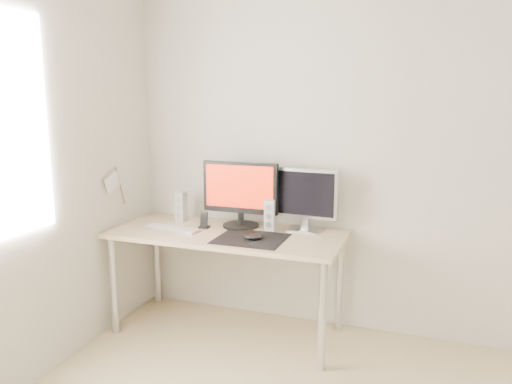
# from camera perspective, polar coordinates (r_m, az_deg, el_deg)

# --- Properties ---
(wall_back) EXTENTS (3.50, 0.00, 3.50)m
(wall_back) POSITION_cam_1_polar(r_m,az_deg,el_deg) (3.47, 13.35, 4.00)
(wall_back) COLOR silver
(wall_back) RESTS_ON ground
(mousepad) EXTENTS (0.45, 0.40, 0.00)m
(mousepad) POSITION_cam_1_polar(r_m,az_deg,el_deg) (3.28, -0.57, -5.34)
(mousepad) COLOR black
(mousepad) RESTS_ON desk
(mouse) EXTENTS (0.12, 0.07, 0.04)m
(mouse) POSITION_cam_1_polar(r_m,az_deg,el_deg) (3.24, -0.42, -5.12)
(mouse) COLOR black
(mouse) RESTS_ON mousepad
(desk) EXTENTS (1.60, 0.70, 0.73)m
(desk) POSITION_cam_1_polar(r_m,az_deg,el_deg) (3.47, -3.33, -5.82)
(desk) COLOR #D1B587
(desk) RESTS_ON ground
(main_monitor) EXTENTS (0.55, 0.26, 0.47)m
(main_monitor) POSITION_cam_1_polar(r_m,az_deg,el_deg) (3.52, -1.81, 0.00)
(main_monitor) COLOR black
(main_monitor) RESTS_ON desk
(second_monitor) EXTENTS (0.45, 0.18, 0.43)m
(second_monitor) POSITION_cam_1_polar(r_m,az_deg,el_deg) (3.43, 5.72, -0.55)
(second_monitor) COLOR silver
(second_monitor) RESTS_ON desk
(speaker_left) EXTENTS (0.07, 0.08, 0.22)m
(speaker_left) POSITION_cam_1_polar(r_m,az_deg,el_deg) (3.76, -8.58, -1.66)
(speaker_left) COLOR silver
(speaker_left) RESTS_ON desk
(speaker_right) EXTENTS (0.07, 0.08, 0.22)m
(speaker_right) POSITION_cam_1_polar(r_m,az_deg,el_deg) (3.46, 1.67, -2.65)
(speaker_right) COLOR white
(speaker_right) RESTS_ON desk
(keyboard) EXTENTS (0.43, 0.18, 0.02)m
(keyboard) POSITION_cam_1_polar(r_m,az_deg,el_deg) (3.55, -9.55, -4.14)
(keyboard) COLOR #BCBCBF
(keyboard) RESTS_ON desk
(phone_dock) EXTENTS (0.07, 0.06, 0.12)m
(phone_dock) POSITION_cam_1_polar(r_m,az_deg,el_deg) (3.56, -5.94, -3.53)
(phone_dock) COLOR black
(phone_dock) RESTS_ON desk
(pennant) EXTENTS (0.01, 0.23, 0.29)m
(pennant) POSITION_cam_1_polar(r_m,az_deg,el_deg) (3.64, -15.81, 0.97)
(pennant) COLOR #A57F54
(pennant) RESTS_ON wall_left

